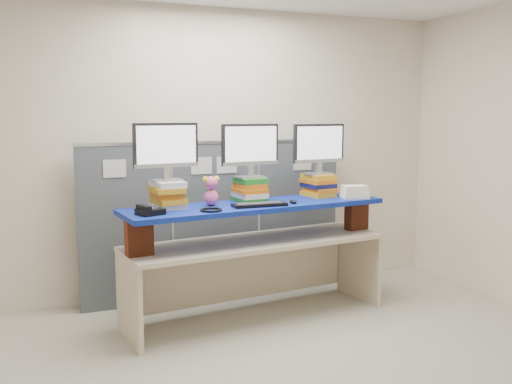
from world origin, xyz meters
name	(u,v)px	position (x,y,z in m)	size (l,w,h in m)	color
room	(296,172)	(0.00, 0.00, 1.40)	(5.00, 4.00, 2.80)	beige
cubicle_partition	(216,220)	(0.00, 1.78, 0.77)	(2.60, 0.06, 1.53)	#43494F
desk	(256,256)	(0.15, 1.10, 0.56)	(2.36, 0.95, 0.70)	beige
brick_pier_left	(139,238)	(-0.89, 0.92, 0.84)	(0.20, 0.11, 0.28)	brown
brick_pier_right	(356,215)	(1.19, 1.18, 0.84)	(0.20, 0.11, 0.28)	brown
blue_board	(256,206)	(0.15, 1.10, 1.00)	(2.31, 0.58, 0.04)	navy
book_stack_left	(168,194)	(-0.61, 1.13, 1.13)	(0.27, 0.33, 0.22)	white
book_stack_center	(250,190)	(0.14, 1.23, 1.12)	(0.27, 0.32, 0.21)	#217D27
book_stack_right	(318,185)	(0.85, 1.31, 1.12)	(0.28, 0.34, 0.20)	gold
monitor_left	(166,148)	(-0.62, 1.13, 1.51)	(0.54, 0.18, 0.47)	#A1A1A6
monitor_center	(250,147)	(0.14, 1.22, 1.49)	(0.54, 0.18, 0.47)	#A1A1A6
monitor_right	(319,146)	(0.85, 1.31, 1.49)	(0.54, 0.18, 0.47)	#A1A1A6
keyboard	(260,205)	(0.12, 0.96, 1.03)	(0.46, 0.16, 0.03)	black
mouse	(293,202)	(0.45, 0.99, 1.03)	(0.05, 0.10, 0.03)	black
desk_phone	(149,211)	(-0.81, 0.89, 1.05)	(0.23, 0.22, 0.08)	black
headset	(211,210)	(-0.32, 0.88, 1.03)	(0.18, 0.18, 0.02)	black
plush_toy	(211,191)	(-0.24, 1.13, 1.15)	(0.15, 0.11, 0.25)	#EA5991
binder_stack	(354,192)	(1.10, 1.08, 1.07)	(0.27, 0.24, 0.11)	#EFE6CC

